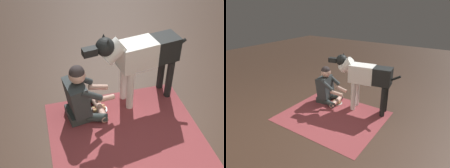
% 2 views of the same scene
% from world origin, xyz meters
% --- Properties ---
extents(ground_plane, '(15.53, 15.53, 0.00)m').
position_xyz_m(ground_plane, '(0.00, 0.00, 0.00)').
color(ground_plane, '#402C20').
extents(area_rug, '(1.88, 1.58, 0.01)m').
position_xyz_m(area_rug, '(0.19, 0.13, 0.00)').
color(area_rug, '#953B40').
rests_on(area_rug, ground).
extents(person_sitting_on_floor, '(0.66, 0.57, 0.81)m').
position_xyz_m(person_sitting_on_floor, '(0.65, -0.33, 0.33)').
color(person_sitting_on_floor, '#303A39').
rests_on(person_sitting_on_floor, ground).
extents(large_dog, '(1.45, 0.42, 1.13)m').
position_xyz_m(large_dog, '(-0.16, -0.46, 0.73)').
color(large_dog, white).
rests_on(large_dog, ground).
extents(hot_dog_on_plate, '(0.23, 0.23, 0.06)m').
position_xyz_m(hot_dog_on_plate, '(0.42, -0.37, 0.03)').
color(hot_dog_on_plate, silver).
rests_on(hot_dog_on_plate, ground).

